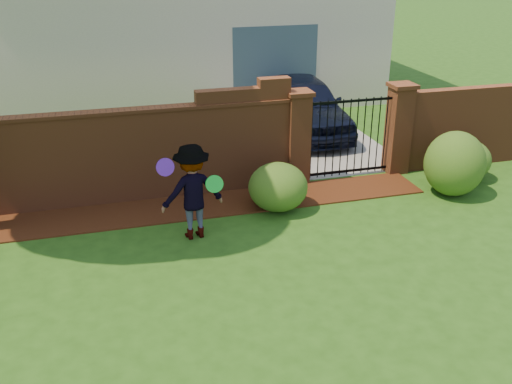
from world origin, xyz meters
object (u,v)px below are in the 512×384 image
object	(u,v)px
car	(306,107)
frisbee_purple	(165,167)
frisbee_green	(214,184)
man	(193,193)

from	to	relation	value
car	frisbee_purple	world-z (taller)	frisbee_purple
frisbee_purple	frisbee_green	xyz separation A→B (m)	(0.75, -0.06, -0.34)
car	man	distance (m)	5.94
car	frisbee_green	distance (m)	5.89
car	frisbee_purple	distance (m)	6.32
man	frisbee_green	bearing A→B (deg)	144.93
car	frisbee_purple	xyz separation A→B (m)	(-4.08, -4.79, 0.61)
man	frisbee_purple	distance (m)	0.68
car	frisbee_green	bearing A→B (deg)	-122.02
car	man	size ratio (longest dim) A/B	2.60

